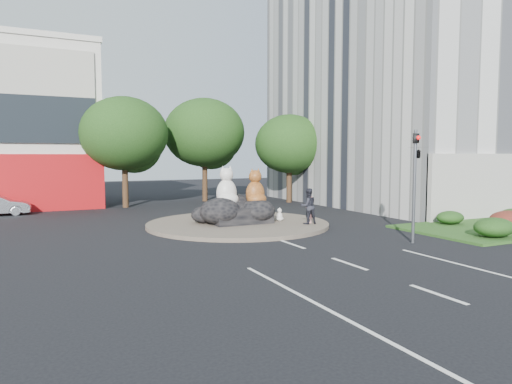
# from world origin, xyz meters

# --- Properties ---
(ground) EXTENTS (120.00, 120.00, 0.00)m
(ground) POSITION_xyz_m (0.00, 0.00, 0.00)
(ground) COLOR black
(ground) RESTS_ON ground
(roundabout_island) EXTENTS (10.00, 10.00, 0.20)m
(roundabout_island) POSITION_xyz_m (0.00, 10.00, 0.10)
(roundabout_island) COLOR brown
(roundabout_island) RESTS_ON ground
(rock_plinth) EXTENTS (3.20, 2.60, 0.90)m
(rock_plinth) POSITION_xyz_m (0.00, 10.00, 0.65)
(rock_plinth) COLOR black
(rock_plinth) RESTS_ON roundabout_island
(grass_verge) EXTENTS (10.00, 6.00, 0.12)m
(grass_verge) POSITION_xyz_m (12.00, 3.00, 0.06)
(grass_verge) COLOR #284717
(grass_verge) RESTS_ON ground
(tree_left) EXTENTS (6.46, 6.46, 8.27)m
(tree_left) POSITION_xyz_m (-3.93, 22.06, 5.25)
(tree_left) COLOR #382314
(tree_left) RESTS_ON ground
(tree_mid) EXTENTS (6.84, 6.84, 8.76)m
(tree_mid) POSITION_xyz_m (3.07, 24.06, 5.56)
(tree_mid) COLOR #382314
(tree_mid) RESTS_ON ground
(tree_right) EXTENTS (5.70, 5.70, 7.30)m
(tree_right) POSITION_xyz_m (9.07, 20.06, 4.63)
(tree_right) COLOR #382314
(tree_right) RESTS_ON ground
(hedge_near_green) EXTENTS (2.00, 1.60, 0.90)m
(hedge_near_green) POSITION_xyz_m (9.00, 1.00, 0.57)
(hedge_near_green) COLOR #193912
(hedge_near_green) RESTS_ON grass_verge
(hedge_red) EXTENTS (2.20, 1.76, 0.99)m
(hedge_red) POSITION_xyz_m (11.50, 2.00, 0.61)
(hedge_red) COLOR #4E1B14
(hedge_red) RESTS_ON grass_verge
(hedge_back_green) EXTENTS (1.60, 1.28, 0.72)m
(hedge_back_green) POSITION_xyz_m (10.50, 4.80, 0.48)
(hedge_back_green) COLOR #193912
(hedge_back_green) RESTS_ON grass_verge
(traffic_light) EXTENTS (0.44, 1.24, 5.00)m
(traffic_light) POSITION_xyz_m (5.10, 2.00, 3.62)
(traffic_light) COLOR #595B60
(traffic_light) RESTS_ON ground
(street_lamp) EXTENTS (2.34, 0.22, 8.06)m
(street_lamp) POSITION_xyz_m (12.82, 8.00, 4.55)
(street_lamp) COLOR #595B60
(street_lamp) RESTS_ON ground
(cat_white) EXTENTS (1.39, 1.21, 2.23)m
(cat_white) POSITION_xyz_m (-0.57, 10.23, 2.21)
(cat_white) COLOR silver
(cat_white) RESTS_ON rock_plinth
(cat_tabby) EXTENTS (1.38, 1.24, 2.09)m
(cat_tabby) POSITION_xyz_m (0.93, 9.71, 2.14)
(cat_tabby) COLOR #BA6C26
(cat_tabby) RESTS_ON rock_plinth
(kitten_calico) EXTENTS (0.71, 0.66, 0.98)m
(kitten_calico) POSITION_xyz_m (-1.32, 9.35, 0.69)
(kitten_calico) COLOR beige
(kitten_calico) RESTS_ON roundabout_island
(kitten_white) EXTENTS (0.59, 0.60, 0.76)m
(kitten_white) POSITION_xyz_m (2.32, 9.44, 0.58)
(kitten_white) COLOR silver
(kitten_white) RESTS_ON roundabout_island
(pedestrian_pink) EXTENTS (0.66, 0.63, 1.52)m
(pedestrian_pink) POSITION_xyz_m (3.28, 7.85, 0.96)
(pedestrian_pink) COLOR pink
(pedestrian_pink) RESTS_ON roundabout_island
(pedestrian_dark) EXTENTS (0.99, 0.80, 1.93)m
(pedestrian_dark) POSITION_xyz_m (3.15, 7.75, 1.16)
(pedestrian_dark) COLOR #21222A
(pedestrian_dark) RESTS_ON roundabout_island
(litter_bin) EXTENTS (0.67, 0.67, 0.79)m
(litter_bin) POSITION_xyz_m (8.94, 1.13, 0.52)
(litter_bin) COLOR black
(litter_bin) RESTS_ON grass_verge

